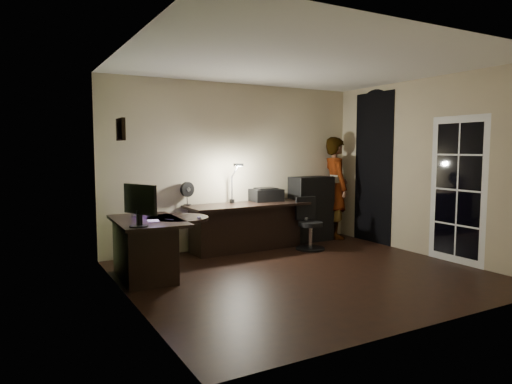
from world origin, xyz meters
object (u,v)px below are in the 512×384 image
desk_right (248,227)px  person (336,188)px  monitor (139,211)px  desk_left (148,249)px  cabinet (311,209)px  office_chair (310,224)px

desk_right → person: (1.89, 0.13, 0.55)m
desk_right → monitor: monitor is taller
monitor → desk_right: bearing=7.3°
desk_left → person: person is taller
desk_right → cabinet: 1.37m
person → monitor: bearing=124.4°
cabinet → person: (0.54, -0.00, 0.35)m
cabinet → monitor: 3.73m
desk_left → person: size_ratio=0.70×
monitor → cabinet: bearing=-1.8°
monitor → office_chair: 3.14m
cabinet → office_chair: 0.75m
desk_right → monitor: 2.50m
desk_left → office_chair: 2.78m
desk_right → office_chair: 1.02m
desk_left → desk_right: size_ratio=0.64×
monitor → office_chair: monitor is taller
person → cabinet: bearing=105.0°
desk_left → cabinet: (3.20, 0.92, 0.20)m
desk_right → office_chair: bearing=-28.4°
cabinet → office_chair: (-0.44, -0.59, -0.15)m
desk_right → desk_left: bearing=-158.7°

